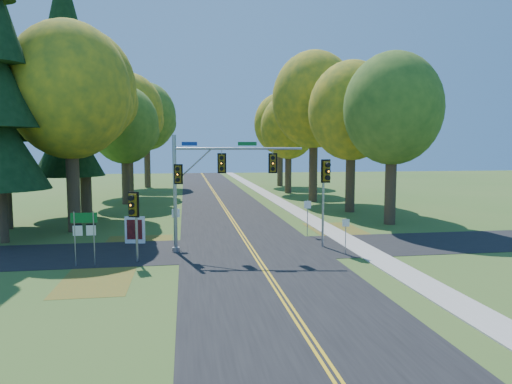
{
  "coord_description": "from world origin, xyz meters",
  "views": [
    {
      "loc": [
        -3.63,
        -23.22,
        5.75
      ],
      "look_at": [
        0.37,
        2.48,
        3.2
      ],
      "focal_mm": 32.0,
      "sensor_mm": 36.0,
      "label": 1
    }
  ],
  "objects": [
    {
      "name": "sidewalk_east",
      "position": [
        6.2,
        0.0,
        0.03
      ],
      "size": [
        1.6,
        160.0,
        0.06
      ],
      "primitive_type": "cube",
      "color": "#9E998E",
      "rests_on": "ground"
    },
    {
      "name": "tree_e_e",
      "position": [
        10.47,
        43.58,
        9.19
      ],
      "size": [
        7.8,
        7.8,
        13.74
      ],
      "color": "#38281C",
      "rests_on": "ground"
    },
    {
      "name": "reg_sign_w",
      "position": [
        -4.2,
        2.81,
        1.61
      ],
      "size": [
        0.45,
        0.12,
        2.36
      ],
      "rotation": [
        0.0,
        0.0,
        0.19
      ],
      "color": "gray",
      "rests_on": "ground"
    },
    {
      "name": "leaf_patch_w_far",
      "position": [
        -7.5,
        -3.0,
        0.01
      ],
      "size": [
        3.0,
        5.0,
        0.0
      ],
      "primitive_type": "cube",
      "color": "brown",
      "rests_on": "ground"
    },
    {
      "name": "ped_signal_pole",
      "position": [
        -6.17,
        -0.21,
        2.66
      ],
      "size": [
        0.54,
        0.65,
        3.58
      ],
      "rotation": [
        0.0,
        0.0,
        -0.36
      ],
      "color": "gray",
      "rests_on": "ground"
    },
    {
      "name": "tree_w_b",
      "position": [
        -11.72,
        16.29,
        10.37
      ],
      "size": [
        8.6,
        8.6,
        15.38
      ],
      "color": "#38281C",
      "rests_on": "ground"
    },
    {
      "name": "route_sign_cluster",
      "position": [
        -8.5,
        -0.46,
        1.89
      ],
      "size": [
        1.25,
        0.1,
        2.68
      ],
      "rotation": [
        0.0,
        0.0,
        -0.03
      ],
      "color": "gray",
      "rests_on": "ground"
    },
    {
      "name": "road_cross",
      "position": [
        0.0,
        2.0,
        0.01
      ],
      "size": [
        60.0,
        6.0,
        0.02
      ],
      "primitive_type": "cube",
      "color": "black",
      "rests_on": "ground"
    },
    {
      "name": "road_main",
      "position": [
        0.0,
        0.0,
        0.01
      ],
      "size": [
        8.0,
        160.0,
        0.02
      ],
      "primitive_type": "cube",
      "color": "black",
      "rests_on": "ground"
    },
    {
      "name": "tree_w_a",
      "position": [
        -11.13,
        9.38,
        9.49
      ],
      "size": [
        8.0,
        8.0,
        14.15
      ],
      "color": "#38281C",
      "rests_on": "ground"
    },
    {
      "name": "leaf_patch_e",
      "position": [
        6.8,
        6.0,
        0.01
      ],
      "size": [
        3.5,
        8.0,
        0.0
      ],
      "primitive_type": "cube",
      "color": "brown",
      "rests_on": "ground"
    },
    {
      "name": "pine_c",
      "position": [
        -13.0,
        16.0,
        9.69
      ],
      "size": [
        5.6,
        5.6,
        20.56
      ],
      "color": "#38281C",
      "rests_on": "ground"
    },
    {
      "name": "east_signal_pole",
      "position": [
        4.24,
        1.73,
        3.85
      ],
      "size": [
        0.58,
        0.68,
        5.08
      ],
      "rotation": [
        0.0,
        0.0,
        0.19
      ],
      "color": "#93979B",
      "rests_on": "ground"
    },
    {
      "name": "traffic_mast",
      "position": [
        -2.49,
        1.5,
        4.13
      ],
      "size": [
        7.0,
        1.4,
        6.42
      ],
      "rotation": [
        0.0,
        0.0,
        -0.17
      ],
      "color": "gray",
      "rests_on": "ground"
    },
    {
      "name": "pine_b",
      "position": [
        -16.0,
        11.0,
        8.16
      ],
      "size": [
        5.6,
        5.6,
        17.31
      ],
      "color": "#38281C",
      "rests_on": "ground"
    },
    {
      "name": "centerline_left",
      "position": [
        -0.1,
        0.0,
        0.03
      ],
      "size": [
        0.1,
        160.0,
        0.01
      ],
      "primitive_type": "cube",
      "color": "gold",
      "rests_on": "road_main"
    },
    {
      "name": "tree_e_b",
      "position": [
        10.97,
        15.58,
        8.9
      ],
      "size": [
        7.6,
        7.6,
        13.33
      ],
      "color": "#38281C",
      "rests_on": "ground"
    },
    {
      "name": "tree_e_c",
      "position": [
        9.88,
        23.69,
        10.66
      ],
      "size": [
        8.8,
        8.8,
        15.79
      ],
      "color": "#38281C",
      "rests_on": "ground"
    },
    {
      "name": "ground",
      "position": [
        0.0,
        0.0,
        0.0
      ],
      "size": [
        160.0,
        160.0,
        0.0
      ],
      "primitive_type": "plane",
      "color": "#385C20",
      "rests_on": "ground"
    },
    {
      "name": "tree_e_a",
      "position": [
        11.57,
        8.77,
        8.53
      ],
      "size": [
        7.2,
        7.2,
        12.73
      ],
      "color": "#38281C",
      "rests_on": "ground"
    },
    {
      "name": "centerline_right",
      "position": [
        0.1,
        0.0,
        0.03
      ],
      "size": [
        0.1,
        160.0,
        0.01
      ],
      "primitive_type": "cube",
      "color": "gold",
      "rests_on": "road_main"
    },
    {
      "name": "reg_sign_e_north",
      "position": [
        4.2,
        5.28,
        1.62
      ],
      "size": [
        0.45,
        0.14,
        2.36
      ],
      "rotation": [
        0.0,
        0.0,
        -0.24
      ],
      "color": "gray",
      "rests_on": "ground"
    },
    {
      "name": "tree_w_c",
      "position": [
        -9.54,
        24.47,
        7.94
      ],
      "size": [
        6.8,
        6.8,
        11.91
      ],
      "color": "#38281C",
      "rests_on": "ground"
    },
    {
      "name": "tree_w_d",
      "position": [
        -10.13,
        33.18,
        9.78
      ],
      "size": [
        8.2,
        8.2,
        14.56
      ],
      "color": "#38281C",
      "rests_on": "ground"
    },
    {
      "name": "info_kiosk",
      "position": [
        -6.66,
        4.5,
        0.82
      ],
      "size": [
        1.19,
        0.36,
        1.64
      ],
      "rotation": [
        0.0,
        0.0,
        -0.17
      ],
      "color": "white",
      "rests_on": "ground"
    },
    {
      "name": "reg_sign_e_south",
      "position": [
        4.88,
        -0.01,
        1.35
      ],
      "size": [
        0.37,
        0.12,
        1.98
      ],
      "rotation": [
        0.0,
        0.0,
        -0.25
      ],
      "color": "gray",
      "rests_on": "ground"
    },
    {
      "name": "tree_e_d",
      "position": [
        9.26,
        32.87,
        8.24
      ],
      "size": [
        7.0,
        7.0,
        12.32
      ],
      "color": "#38281C",
      "rests_on": "ground"
    },
    {
      "name": "leaf_patch_w_near",
      "position": [
        -6.5,
        4.0,
        0.01
      ],
      "size": [
        4.0,
        6.0,
        0.0
      ],
      "primitive_type": "cube",
      "color": "brown",
      "rests_on": "ground"
    },
    {
      "name": "tree_w_e",
      "position": [
        -8.92,
        44.09,
        10.07
      ],
      "size": [
        8.4,
        8.4,
        14.97
      ],
      "color": "#38281C",
      "rests_on": "ground"
    }
  ]
}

